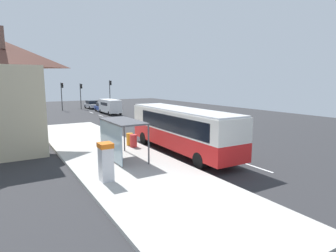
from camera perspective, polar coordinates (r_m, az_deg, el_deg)
The scene contains 21 objects.
ground_plane at distance 33.82m, azimuth -8.83°, elevation 0.27°, with size 56.00×92.00×0.04m, color #2D2D30.
sidewalk_platform at distance 20.57m, azimuth -12.54°, elevation -5.24°, with size 6.20×30.00×0.18m, color beige.
lane_stripe_seg_0 at distance 17.68m, azimuth 17.92°, elevation -8.13°, with size 0.16×2.20×0.01m, color silver.
lane_stripe_seg_1 at distance 21.14m, azimuth 7.63°, elevation -4.95°, with size 0.16×2.20×0.01m, color silver.
lane_stripe_seg_2 at distance 25.13m, azimuth 0.47°, elevation -2.62°, with size 0.16×2.20×0.01m, color silver.
lane_stripe_seg_3 at distance 29.42m, azimuth -4.65°, elevation -0.91°, with size 0.16×2.20×0.01m, color silver.
lane_stripe_seg_4 at distance 33.91m, azimuth -8.44°, elevation 0.35°, with size 0.16×2.20×0.01m, color silver.
lane_stripe_seg_5 at distance 38.53m, azimuth -11.33°, elevation 1.32°, with size 0.16×2.20×0.01m, color silver.
lane_stripe_seg_6 at distance 43.23m, azimuth -13.60°, elevation 2.07°, with size 0.16×2.20×0.01m, color silver.
lane_stripe_seg_7 at distance 47.99m, azimuth -15.42°, elevation 2.67°, with size 0.16×2.20×0.01m, color silver.
bus at distance 19.90m, azimuth 2.69°, elevation -0.36°, with size 2.71×11.05×3.21m.
white_van at distance 44.92m, azimuth -11.79°, elevation 4.10°, with size 2.05×5.21×2.30m.
sedan_near at distance 54.97m, azimuth -15.35°, elevation 4.28°, with size 1.92×4.44×1.52m.
sedan_far at distance 48.84m, azimuth -13.25°, elevation 3.79°, with size 2.00×4.47×1.52m.
ticket_machine at distance 14.30m, azimuth -12.59°, elevation -7.11°, with size 0.66×0.76×1.94m.
recycling_bin_red at distance 21.33m, azimuth -7.09°, elevation -3.02°, with size 0.52×0.52×0.95m, color red.
recycling_bin_orange at distance 21.95m, azimuth -7.84°, elevation -2.69°, with size 0.52×0.52×0.95m, color orange.
traffic_light_near_side at distance 54.34m, azimuth -11.76°, elevation 7.25°, with size 0.49×0.28×5.33m.
traffic_light_far_side at distance 52.89m, azimuth -20.90°, elevation 6.53°, with size 0.49×0.28×4.93m.
traffic_light_median at distance 54.42m, azimuth -17.40°, elevation 6.65°, with size 0.49×0.28×4.74m.
bus_shelter at distance 17.80m, azimuth -10.15°, elevation -0.79°, with size 1.80×4.00×2.50m.
Camera 1 is at (-12.67, -16.94, 5.11)m, focal length 29.75 mm.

